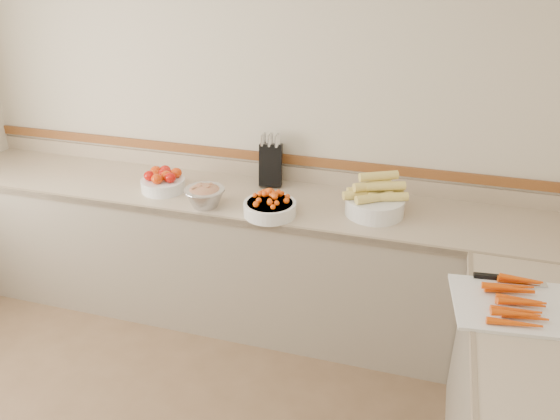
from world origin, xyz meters
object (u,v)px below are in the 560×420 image
(rhubarb_bowl, at_px, (205,195))
(cutting_board, at_px, (515,303))
(knife_block, at_px, (271,164))
(corn_bowl, at_px, (375,201))
(cherry_tomato_bowl, at_px, (270,206))
(tomato_bowl, at_px, (163,181))

(rhubarb_bowl, relative_size, cutting_board, 0.43)
(knife_block, height_order, corn_bowl, knife_block)
(knife_block, xyz_separation_m, cherry_tomato_bowl, (0.13, -0.43, -0.09))
(rhubarb_bowl, bearing_deg, cutting_board, -18.04)
(rhubarb_bowl, bearing_deg, knife_block, 57.28)
(tomato_bowl, height_order, cherry_tomato_bowl, cherry_tomato_bowl)
(rhubarb_bowl, bearing_deg, cherry_tomato_bowl, 0.10)
(corn_bowl, bearing_deg, cherry_tomato_bowl, -162.36)
(corn_bowl, distance_m, cutting_board, 1.02)
(rhubarb_bowl, xyz_separation_m, cutting_board, (1.69, -0.55, -0.05))
(cherry_tomato_bowl, height_order, rhubarb_bowl, cherry_tomato_bowl)
(cherry_tomato_bowl, distance_m, corn_bowl, 0.61)
(knife_block, height_order, rhubarb_bowl, knife_block)
(tomato_bowl, bearing_deg, knife_block, 24.67)
(cutting_board, bearing_deg, cherry_tomato_bowl, 156.77)
(tomato_bowl, relative_size, rhubarb_bowl, 1.15)
(knife_block, relative_size, corn_bowl, 0.94)
(tomato_bowl, distance_m, rhubarb_bowl, 0.38)
(knife_block, relative_size, cherry_tomato_bowl, 1.14)
(cherry_tomato_bowl, distance_m, rhubarb_bowl, 0.41)
(tomato_bowl, xyz_separation_m, cherry_tomato_bowl, (0.75, -0.14, -0.01))
(corn_bowl, xyz_separation_m, cutting_board, (0.70, -0.73, -0.06))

